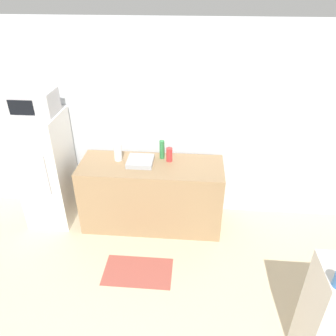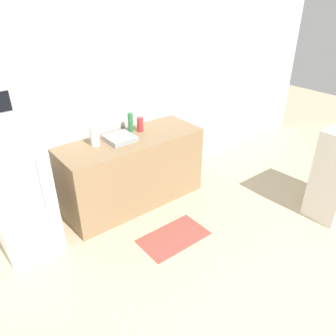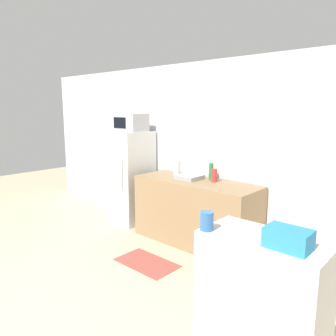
# 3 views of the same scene
# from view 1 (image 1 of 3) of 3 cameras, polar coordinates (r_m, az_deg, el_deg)

# --- Properties ---
(wall_back) EXTENTS (8.00, 0.06, 2.60)m
(wall_back) POSITION_cam_1_polar(r_m,az_deg,el_deg) (4.33, -3.48, 7.58)
(wall_back) COLOR silver
(wall_back) RESTS_ON ground_plane
(refrigerator) EXTENTS (0.57, 0.66, 1.55)m
(refrigerator) POSITION_cam_1_polar(r_m,az_deg,el_deg) (4.61, -20.27, -0.21)
(refrigerator) COLOR white
(refrigerator) RESTS_ON ground_plane
(microwave) EXTENTS (0.53, 0.37, 0.29)m
(microwave) POSITION_cam_1_polar(r_m,az_deg,el_deg) (4.24, -22.53, 10.51)
(microwave) COLOR #BCBCC1
(microwave) RESTS_ON refrigerator
(counter) EXTENTS (1.83, 0.67, 0.92)m
(counter) POSITION_cam_1_polar(r_m,az_deg,el_deg) (4.39, -2.83, -4.64)
(counter) COLOR #937551
(counter) RESTS_ON ground_plane
(sink_basin) EXTENTS (0.33, 0.32, 0.06)m
(sink_basin) POSITION_cam_1_polar(r_m,az_deg,el_deg) (4.17, -4.84, 1.19)
(sink_basin) COLOR #9EA3A8
(sink_basin) RESTS_ON counter
(bottle_tall) EXTENTS (0.06, 0.06, 0.25)m
(bottle_tall) POSITION_cam_1_polar(r_m,az_deg,el_deg) (4.23, -1.06, 3.23)
(bottle_tall) COLOR #2D7F42
(bottle_tall) RESTS_ON counter
(bottle_short) EXTENTS (0.08, 0.08, 0.18)m
(bottle_short) POSITION_cam_1_polar(r_m,az_deg,el_deg) (4.18, 0.23, 2.35)
(bottle_short) COLOR red
(bottle_short) RESTS_ON counter
(paper_towel_roll) EXTENTS (0.10, 0.10, 0.23)m
(paper_towel_roll) POSITION_cam_1_polar(r_m,az_deg,el_deg) (4.24, -8.72, 2.79)
(paper_towel_roll) COLOR white
(paper_towel_roll) RESTS_ON counter
(kitchen_rug) EXTENTS (0.80, 0.46, 0.01)m
(kitchen_rug) POSITION_cam_1_polar(r_m,az_deg,el_deg) (4.03, -5.27, -17.50)
(kitchen_rug) COLOR #99473D
(kitchen_rug) RESTS_ON ground_plane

